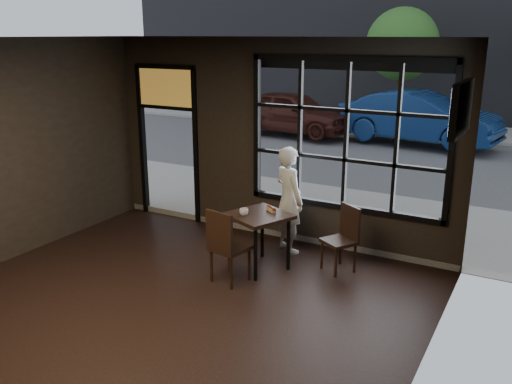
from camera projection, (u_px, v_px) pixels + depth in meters
The scene contains 16 objects.
floor at pixel (131, 334), 6.11m from camera, with size 6.00×7.00×0.02m, color black.
ceiling at pixel (109, 37), 5.20m from camera, with size 6.00×7.00×0.02m, color black.
wall_right at pixel (409, 251), 4.25m from camera, with size 0.04×7.00×3.20m, color black.
window_frame at pixel (346, 135), 7.97m from camera, with size 3.06×0.12×2.28m, color black.
stained_transom at pixel (166, 87), 9.35m from camera, with size 1.20×0.06×0.70m, color orange.
street_asphalt at pixel (467, 103), 26.24m from camera, with size 60.00×41.00×0.04m, color #545456.
cafe_table at pixel (259, 241), 7.69m from camera, with size 0.76×0.76×0.82m, color black.
chair_near at pixel (230, 245), 7.25m from camera, with size 0.45×0.45×1.04m, color black.
chair_window at pixel (339, 239), 7.59m from camera, with size 0.41×0.41×0.94m, color black.
man at pixel (289, 200), 8.20m from camera, with size 0.60×0.39×1.64m, color silver.
hotdog at pixel (271, 209), 7.68m from camera, with size 0.20×0.08×0.06m, color tan, non-canonical shape.
cup at pixel (244, 212), 7.50m from camera, with size 0.12×0.12×0.10m, color silver.
tv at pixel (462, 108), 6.05m from camera, with size 0.12×1.03×0.60m, color black.
navy_car at pixel (419, 117), 15.98m from camera, with size 1.61×4.61×1.52m, color navy.
maroon_car at pixel (292, 112), 17.54m from camera, with size 1.62×4.03×1.37m, color #391712.
tree_left at pixel (402, 45), 18.07m from camera, with size 2.40×2.40×4.09m.
Camera 1 is at (3.86, -4.04, 3.25)m, focal length 38.00 mm.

